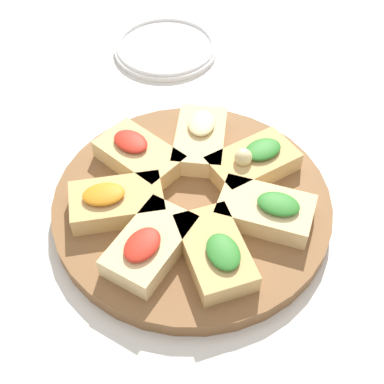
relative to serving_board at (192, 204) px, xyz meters
name	(u,v)px	position (x,y,z in m)	size (l,w,h in m)	color
ground_plane	(192,210)	(0.00, 0.00, -0.01)	(3.00, 3.00, 0.00)	silver
serving_board	(192,204)	(0.00, 0.00, 0.00)	(0.40, 0.40, 0.02)	brown
focaccia_slice_0	(219,251)	(0.11, 0.00, 0.03)	(0.13, 0.08, 0.04)	tan
focaccia_slice_1	(266,210)	(0.06, 0.09, 0.03)	(0.13, 0.15, 0.04)	#E5C689
focaccia_slice_2	(253,162)	(-0.03, 0.10, 0.03)	(0.11, 0.14, 0.05)	tan
focaccia_slice_3	(200,139)	(-0.10, 0.04, 0.03)	(0.15, 0.12, 0.04)	#E5C689
focaccia_slice_4	(139,155)	(-0.09, -0.06, 0.03)	(0.15, 0.13, 0.04)	#DBB775
focaccia_slice_5	(116,202)	(-0.01, -0.11, 0.03)	(0.09, 0.14, 0.04)	tan
focaccia_slice_6	(150,245)	(0.07, -0.08, 0.03)	(0.14, 0.14, 0.04)	#E5C689
plate_left	(166,47)	(-0.40, 0.06, 0.00)	(0.20, 0.20, 0.02)	white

